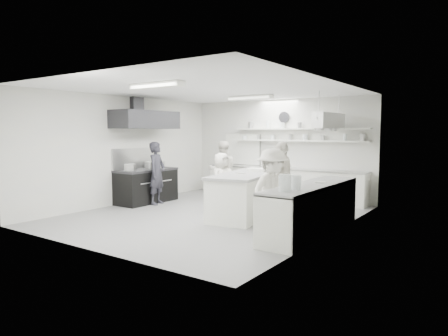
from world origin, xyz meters
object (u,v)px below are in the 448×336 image
Objects in this scene: back_counter at (283,184)px; cook_stove at (157,173)px; cook_back at (222,170)px; stove at (146,187)px; prep_island at (248,195)px; right_counter at (312,209)px.

back_counter is 2.88× the size of cook_stove.
cook_back is at bearing -41.93° from cook_stove.
stove is 0.36× the size of back_counter.
back_counter is 2.72m from prep_island.
prep_island is (-1.93, 0.71, 0.02)m from right_counter.
stove is at bearing 173.48° from right_counter.
cook_stove is at bearing -130.72° from back_counter.
right_counter is 1.90× the size of cook_back.
cook_stove reaches higher than prep_island.
cook_back reaches higher than stove.
back_counter is 1.88× the size of prep_island.
cook_stove reaches higher than stove.
stove is at bearing 9.59° from cook_back.
back_counter is 2.87× the size of cook_back.
right_counter is at bearing 104.76° from cook_back.
cook_back reaches higher than back_counter.
back_counter is at bearing -56.34° from cook_stove.
cook_back reaches higher than prep_island.
right_counter reaches higher than stove.
right_counter is 2.06m from prep_island.
back_counter is at bearing 169.51° from cook_back.
prep_island reaches higher than right_counter.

